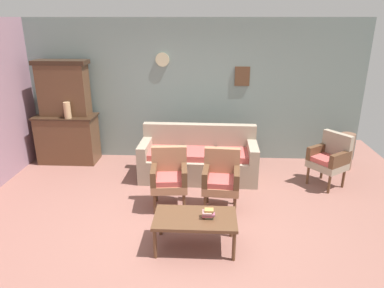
# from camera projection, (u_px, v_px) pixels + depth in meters

# --- Properties ---
(ground_plane) EXTENTS (7.68, 7.68, 0.00)m
(ground_plane) POSITION_uv_depth(u_px,v_px,m) (186.00, 228.00, 4.74)
(ground_plane) COLOR #84564C
(wall_back_with_decor) EXTENTS (6.40, 0.09, 2.70)m
(wall_back_with_decor) POSITION_uv_depth(u_px,v_px,m) (195.00, 91.00, 6.76)
(wall_back_with_decor) COLOR gray
(wall_back_with_decor) RESTS_ON ground
(side_cabinet) EXTENTS (1.16, 0.55, 0.93)m
(side_cabinet) POSITION_uv_depth(u_px,v_px,m) (68.00, 139.00, 6.82)
(side_cabinet) COLOR brown
(side_cabinet) RESTS_ON ground
(cabinet_upper_hutch) EXTENTS (0.99, 0.38, 1.03)m
(cabinet_upper_hutch) POSITION_uv_depth(u_px,v_px,m) (63.00, 88.00, 6.56)
(cabinet_upper_hutch) COLOR brown
(cabinet_upper_hutch) RESTS_ON side_cabinet
(vase_on_cabinet) EXTENTS (0.13, 0.13, 0.30)m
(vase_on_cabinet) POSITION_uv_depth(u_px,v_px,m) (67.00, 110.00, 6.44)
(vase_on_cabinet) COLOR tan
(vase_on_cabinet) RESTS_ON side_cabinet
(floral_couch) EXTENTS (2.04, 0.84, 0.90)m
(floral_couch) POSITION_uv_depth(u_px,v_px,m) (198.00, 160.00, 6.17)
(floral_couch) COLOR gray
(floral_couch) RESTS_ON ground
(armchair_by_doorway) EXTENTS (0.56, 0.53, 0.90)m
(armchair_by_doorway) POSITION_uv_depth(u_px,v_px,m) (169.00, 175.00, 5.14)
(armchair_by_doorway) COLOR #9E6B4C
(armchair_by_doorway) RESTS_ON ground
(armchair_row_middle) EXTENTS (0.56, 0.53, 0.90)m
(armchair_row_middle) POSITION_uv_depth(u_px,v_px,m) (221.00, 177.00, 5.07)
(armchair_row_middle) COLOR #9E6B4C
(armchair_row_middle) RESTS_ON ground
(wingback_chair_by_fireplace) EXTENTS (0.70, 0.71, 0.90)m
(wingback_chair_by_fireplace) POSITION_uv_depth(u_px,v_px,m) (330.00, 157.00, 5.80)
(wingback_chair_by_fireplace) COLOR gray
(wingback_chair_by_fireplace) RESTS_ON ground
(coffee_table) EXTENTS (1.00, 0.56, 0.42)m
(coffee_table) POSITION_uv_depth(u_px,v_px,m) (195.00, 220.00, 4.23)
(coffee_table) COLOR brown
(coffee_table) RESTS_ON ground
(book_stack_on_table) EXTENTS (0.15, 0.11, 0.12)m
(book_stack_on_table) POSITION_uv_depth(u_px,v_px,m) (208.00, 214.00, 4.17)
(book_stack_on_table) COLOR #5D694D
(book_stack_on_table) RESTS_ON coffee_table
(floor_vase_by_wall) EXTENTS (0.26, 0.26, 0.69)m
(floor_vase_by_wall) POSITION_uv_depth(u_px,v_px,m) (346.00, 151.00, 6.51)
(floor_vase_by_wall) COLOR brown
(floor_vase_by_wall) RESTS_ON ground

